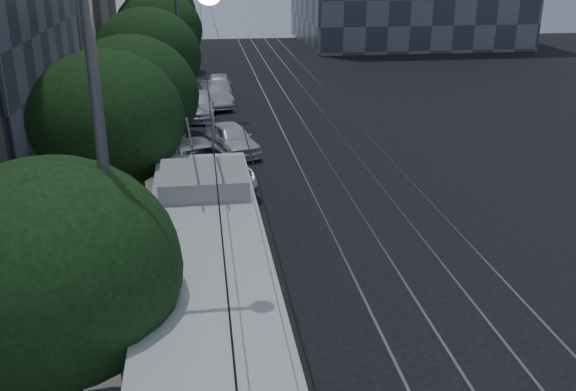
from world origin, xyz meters
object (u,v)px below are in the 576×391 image
(car_white_d, at_px, (219,85))
(car_white_c, at_px, (212,94))
(car_white_b, at_px, (198,105))
(streetlamp_near, at_px, (129,180))
(pickup_silver, at_px, (199,166))
(streetlamp_far, at_px, (184,5))
(trolleybus, at_px, (209,296))
(car_white_a, at_px, (231,138))

(car_white_d, bearing_deg, car_white_c, -97.92)
(car_white_b, distance_m, streetlamp_near, 27.60)
(pickup_silver, relative_size, streetlamp_far, 0.61)
(pickup_silver, xyz_separation_m, car_white_c, (0.92, 14.95, -0.15))
(trolleybus, relative_size, car_white_a, 3.05)
(car_white_d, bearing_deg, streetlamp_far, -105.88)
(car_white_c, relative_size, streetlamp_near, 0.51)
(streetlamp_far, bearing_deg, streetlamp_near, -91.26)
(trolleybus, height_order, streetlamp_far, streetlamp_far)
(car_white_c, height_order, car_white_d, car_white_c)
(car_white_b, relative_size, streetlamp_near, 0.54)
(car_white_d, distance_m, streetlamp_near, 33.39)
(car_white_b, bearing_deg, car_white_a, -75.53)
(trolleybus, distance_m, streetlamp_far, 24.89)
(trolleybus, relative_size, pickup_silver, 1.98)
(car_white_a, bearing_deg, streetlamp_near, -115.98)
(trolleybus, bearing_deg, car_white_c, 88.02)
(car_white_a, xyz_separation_m, car_white_c, (-0.68, 10.28, 0.04))
(pickup_silver, xyz_separation_m, streetlamp_near, (-1.07, -14.83, 4.64))
(streetlamp_far, bearing_deg, pickup_silver, -87.73)
(car_white_a, height_order, car_white_b, car_white_a)
(pickup_silver, height_order, streetlamp_near, streetlamp_near)
(streetlamp_far, bearing_deg, car_white_d, 72.43)
(car_white_c, relative_size, car_white_d, 1.08)
(streetlamp_near, bearing_deg, car_white_c, 86.18)
(trolleybus, bearing_deg, streetlamp_far, 91.11)
(streetlamp_near, bearing_deg, car_white_a, 82.22)
(pickup_silver, relative_size, car_white_b, 1.34)
(trolleybus, bearing_deg, pickup_silver, 90.45)
(trolleybus, relative_size, streetlamp_far, 1.21)
(car_white_c, height_order, streetlamp_far, streetlamp_far)
(car_white_b, xyz_separation_m, streetlamp_far, (-0.48, -0.31, 5.75))
(pickup_silver, distance_m, car_white_b, 12.32)
(trolleybus, xyz_separation_m, pickup_silver, (-0.20, 12.43, -0.88))
(trolleybus, xyz_separation_m, car_white_a, (1.40, 17.10, -1.06))
(trolleybus, bearing_deg, car_white_a, 84.85)
(streetlamp_far, bearing_deg, car_white_c, 64.59)
(car_white_a, bearing_deg, trolleybus, -112.88)
(car_white_a, bearing_deg, car_white_b, 83.62)
(pickup_silver, bearing_deg, car_white_d, 62.57)
(car_white_b, relative_size, streetlamp_far, 0.46)
(trolleybus, distance_m, car_white_c, 27.41)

